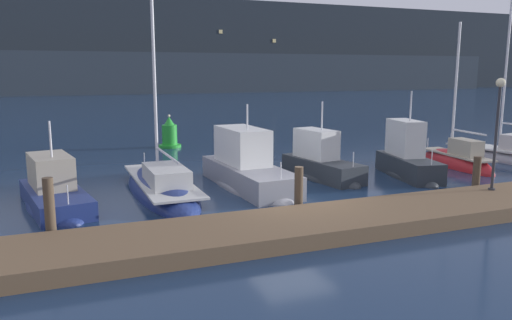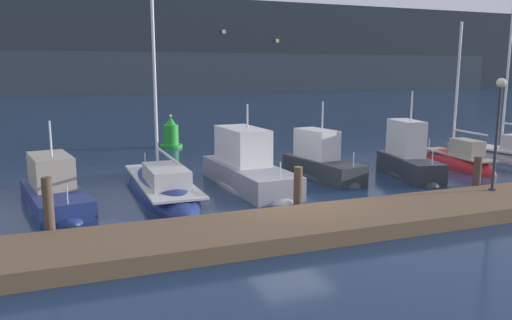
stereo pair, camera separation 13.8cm
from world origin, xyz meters
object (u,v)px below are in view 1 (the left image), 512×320
object	(u,v)px
motorboat_berth_6	(321,169)
sailboat_berth_8	(457,164)
sailboat_berth_9	(512,158)
motorboat_berth_5	(247,175)
channel_buoy	(170,135)
motorboat_berth_3	(55,198)
sailboat_berth_4	(162,189)
motorboat_berth_7	(407,165)
dock_lamppost	(498,116)

from	to	relation	value
motorboat_berth_6	sailboat_berth_8	distance (m)	7.42
sailboat_berth_9	sailboat_berth_8	bearing A→B (deg)	-177.55
motorboat_berth_6	motorboat_berth_5	bearing A→B (deg)	-174.44
sailboat_berth_8	channel_buoy	size ratio (longest dim) A/B	3.85
motorboat_berth_6	sailboat_berth_8	xyz separation A→B (m)	(7.41, -0.13, -0.26)
motorboat_berth_6	motorboat_berth_3	bearing A→B (deg)	-175.68
sailboat_berth_4	sailboat_berth_8	world-z (taller)	sailboat_berth_4
sailboat_berth_8	sailboat_berth_9	xyz separation A→B (m)	(3.78, 0.16, 0.03)
motorboat_berth_7	channel_buoy	world-z (taller)	motorboat_berth_7
motorboat_berth_5	motorboat_berth_7	size ratio (longest dim) A/B	1.42
channel_buoy	dock_lamppost	size ratio (longest dim) A/B	0.51
motorboat_berth_7	channel_buoy	xyz separation A→B (m)	(-8.01, 12.34, 0.24)
sailboat_berth_4	motorboat_berth_6	world-z (taller)	sailboat_berth_4
motorboat_berth_6	dock_lamppost	distance (m)	7.37
sailboat_berth_4	motorboat_berth_7	bearing A→B (deg)	-5.59
sailboat_berth_9	channel_buoy	world-z (taller)	sailboat_berth_9
motorboat_berth_7	dock_lamppost	distance (m)	5.34
dock_lamppost	motorboat_berth_6	bearing A→B (deg)	122.39
channel_buoy	motorboat_berth_5	bearing A→B (deg)	-86.24
sailboat_berth_8	dock_lamppost	distance (m)	7.40
motorboat_berth_7	motorboat_berth_3	bearing A→B (deg)	178.81
sailboat_berth_9	dock_lamppost	bearing A→B (deg)	-142.19
sailboat_berth_4	channel_buoy	world-z (taller)	sailboat_berth_4
motorboat_berth_5	dock_lamppost	xyz separation A→B (m)	(7.22, -5.45, 2.61)
motorboat_berth_3	sailboat_berth_8	distance (m)	18.20
motorboat_berth_6	motorboat_berth_7	distance (m)	3.87
motorboat_berth_6	channel_buoy	size ratio (longest dim) A/B	2.45
sailboat_berth_8	sailboat_berth_9	size ratio (longest dim) A/B	0.70
motorboat_berth_5	sailboat_berth_4	bearing A→B (deg)	175.41
motorboat_berth_5	sailboat_berth_9	distance (m)	14.74
motorboat_berth_5	channel_buoy	world-z (taller)	motorboat_berth_5
motorboat_berth_3	sailboat_berth_8	size ratio (longest dim) A/B	0.72
motorboat_berth_3	sailboat_berth_9	world-z (taller)	sailboat_berth_9
sailboat_berth_8	motorboat_berth_7	bearing A→B (deg)	-165.12
motorboat_berth_3	sailboat_berth_4	distance (m)	3.89
motorboat_berth_6	sailboat_berth_8	size ratio (longest dim) A/B	0.64
motorboat_berth_3	motorboat_berth_6	distance (m)	10.80
motorboat_berth_3	sailboat_berth_4	xyz separation A→B (m)	(3.82, 0.74, -0.19)
motorboat_berth_3	motorboat_berth_5	distance (m)	7.25
motorboat_berth_5	dock_lamppost	world-z (taller)	dock_lamppost
motorboat_berth_7	sailboat_berth_8	distance (m)	3.85
motorboat_berth_7	sailboat_berth_8	bearing A→B (deg)	14.88
channel_buoy	dock_lamppost	distance (m)	18.95
motorboat_berth_7	channel_buoy	distance (m)	14.71
motorboat_berth_5	sailboat_berth_8	size ratio (longest dim) A/B	0.87
sailboat_berth_8	sailboat_berth_9	distance (m)	3.78
motorboat_berth_3	dock_lamppost	size ratio (longest dim) A/B	1.42
motorboat_berth_3	channel_buoy	distance (m)	13.67
motorboat_berth_5	sailboat_berth_9	xyz separation A→B (m)	(14.74, 0.38, -0.30)
sailboat_berth_4	dock_lamppost	size ratio (longest dim) A/B	2.94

